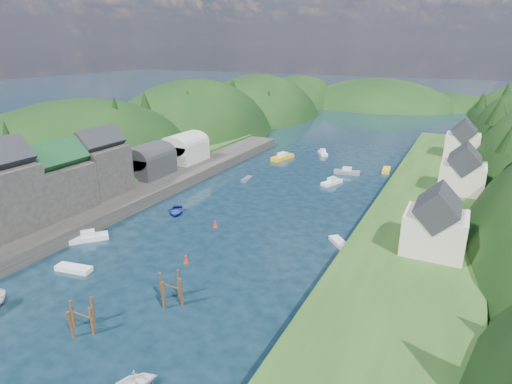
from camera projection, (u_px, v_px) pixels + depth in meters
The scene contains 15 objects.
ground at pixel (304, 179), 87.97m from camera, with size 600.00×600.00×0.00m, color black.
hillside_left at pixel (194, 163), 130.83m from camera, with size 44.00×245.56×52.00m.
far_hills at pixel (402, 130), 195.61m from camera, with size 103.00×68.00×44.00m.
hill_trees at pixel (335, 116), 95.35m from camera, with size 91.21×145.99×12.38m.
quay_left at pixel (109, 202), 72.54m from camera, with size 12.00×110.00×2.00m, color #2D2B28.
terrace_left_grass at pixel (79, 194), 75.44m from camera, with size 12.00×110.00×2.50m, color #234719.
quayside_buildings at pixel (21, 189), 59.92m from camera, with size 8.00×35.84×12.90m.
boat_sheds at pixel (167, 152), 88.02m from camera, with size 7.00×21.00×7.50m.
terrace_right at pixel (429, 210), 68.51m from camera, with size 16.00×120.00×2.40m, color #234719.
right_bank_cottages at pixel (456, 171), 72.75m from camera, with size 9.00×59.24×8.41m.
piling_cluster_near at pixel (82, 320), 41.19m from camera, with size 3.12×2.92×3.50m.
piling_cluster_far at pixel (171, 291), 45.57m from camera, with size 3.13×2.93×3.91m.
channel_buoy_near at pixel (186, 259), 54.17m from camera, with size 0.70×0.70×1.10m.
channel_buoy_far at pixel (215, 224), 64.89m from camera, with size 0.70×0.70×1.10m.
moored_boats at pixel (221, 214), 68.33m from camera, with size 36.73×85.64×2.07m.
Camera 1 is at (28.96, -29.45, 26.34)m, focal length 30.00 mm.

